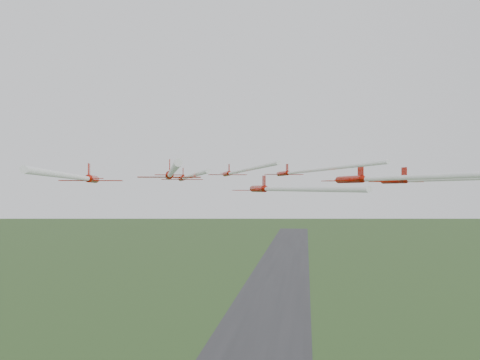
# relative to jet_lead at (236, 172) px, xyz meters

# --- Properties ---
(runway) EXTENTS (38.00, 900.00, 0.04)m
(runway) POSITION_rel_jet_lead_xyz_m (-2.93, 198.03, -59.47)
(runway) COLOR #323134
(runway) RESTS_ON ground
(jet_lead) EXTENTS (19.18, 58.00, 2.62)m
(jet_lead) POSITION_rel_jet_lead_xyz_m (0.00, 0.00, 0.00)
(jet_lead) COLOR #AC0E00
(jet_row2_left) EXTENTS (17.75, 49.66, 2.45)m
(jet_row2_left) POSITION_rel_jet_lead_xyz_m (-6.96, -14.90, -1.38)
(jet_row2_left) COLOR #AC0E00
(jet_row2_right) EXTENTS (18.57, 53.71, 2.37)m
(jet_row2_right) POSITION_rel_jet_lead_xyz_m (13.36, -8.27, -0.24)
(jet_row2_right) COLOR #AC0E00
(jet_row3_left) EXTENTS (17.09, 49.09, 2.92)m
(jet_row3_left) POSITION_rel_jet_lead_xyz_m (-17.17, -35.39, -1.89)
(jet_row3_left) COLOR #AC0E00
(jet_row3_mid) EXTENTS (19.17, 48.97, 2.82)m
(jet_row3_mid) POSITION_rel_jet_lead_xyz_m (9.23, -23.89, -3.46)
(jet_row3_mid) COLOR #AC0E00
(jet_row3_right) EXTENTS (21.47, 62.10, 2.87)m
(jet_row3_right) POSITION_rel_jet_lead_xyz_m (34.78, -21.42, -1.92)
(jet_row3_right) COLOR #AC0E00
(jet_row4_left) EXTENTS (15.27, 44.22, 2.65)m
(jet_row4_left) POSITION_rel_jet_lead_xyz_m (-2.85, -41.99, -1.58)
(jet_row4_left) COLOR #AC0E00
(jet_row4_right) EXTENTS (23.91, 60.53, 2.73)m
(jet_row4_right) POSITION_rel_jet_lead_xyz_m (26.22, -39.01, -2.03)
(jet_row4_right) COLOR #AC0E00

